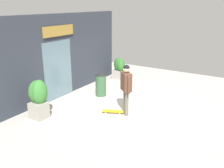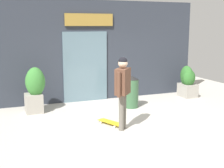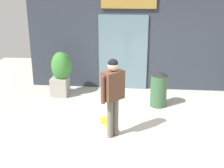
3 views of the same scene
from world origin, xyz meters
name	(u,v)px [view 3 (image 3 of 3)]	position (x,y,z in m)	size (l,w,h in m)	color
ground_plane	(139,126)	(0.00, 0.00, 0.00)	(12.00, 12.00, 0.00)	#B2ADA3
building_facade	(141,36)	(-0.02, 2.74, 1.65)	(7.00, 0.31, 3.32)	#2D333D
skateboarder	(113,90)	(-0.58, -0.52, 1.10)	(0.51, 0.52, 1.78)	#666056
skateboard	(109,124)	(-0.72, -0.08, 0.06)	(0.52, 0.78, 0.08)	gold
planter_box_left	(61,71)	(-2.33, 1.84, 0.76)	(0.61, 0.65, 1.33)	gray
trash_bin	(159,89)	(0.50, 1.27, 0.50)	(0.45, 0.45, 0.99)	#335938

